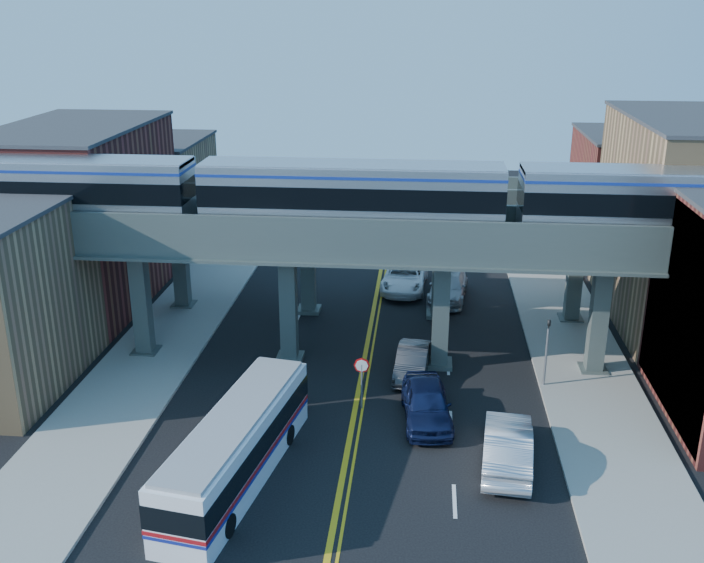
{
  "coord_description": "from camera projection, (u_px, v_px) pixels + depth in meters",
  "views": [
    {
      "loc": [
        2.97,
        -29.94,
        18.26
      ],
      "look_at": [
        -0.4,
        5.56,
        5.47
      ],
      "focal_mm": 40.0,
      "sensor_mm": 36.0,
      "label": 1
    }
  ],
  "objects": [
    {
      "name": "elevated_viaduct_far",
      "position": [
        374.0,
        212.0,
        46.36
      ],
      "size": [
        52.0,
        3.6,
        7.4
      ],
      "color": "#444F4B",
      "rests_on": "ground"
    },
    {
      "name": "ground",
      "position": [
        349.0,
        441.0,
        34.49
      ],
      "size": [
        120.0,
        120.0,
        0.0
      ],
      "primitive_type": "plane",
      "color": "black",
      "rests_on": "ground"
    },
    {
      "name": "building_east_b",
      "position": [
        690.0,
        223.0,
        45.81
      ],
      "size": [
        8.0,
        14.0,
        12.0
      ],
      "primitive_type": "cube",
      "color": "#A27D53",
      "rests_on": "ground"
    },
    {
      "name": "sidewalk_east",
      "position": [
        576.0,
        354.0,
        42.81
      ],
      "size": [
        5.0,
        70.0,
        0.16
      ],
      "primitive_type": "cube",
      "color": "gray",
      "rests_on": "ground"
    },
    {
      "name": "car_parked_curb",
      "position": [
        508.0,
        446.0,
        32.39
      ],
      "size": [
        2.48,
        5.73,
        1.83
      ],
      "primitive_type": "imported",
      "rotation": [
        0.0,
        0.0,
        3.04
      ],
      "color": "#BABABF",
      "rests_on": "ground"
    },
    {
      "name": "car_lane_d",
      "position": [
        448.0,
        286.0,
        50.77
      ],
      "size": [
        2.98,
        5.94,
        1.65
      ],
      "primitive_type": "imported",
      "rotation": [
        0.0,
        0.0,
        -0.12
      ],
      "color": "#ACADB1",
      "rests_on": "ground"
    },
    {
      "name": "building_west_b",
      "position": [
        82.0,
        216.0,
        49.27
      ],
      "size": [
        8.0,
        14.0,
        11.0
      ],
      "primitive_type": "cube",
      "color": "maroon",
      "rests_on": "ground"
    },
    {
      "name": "transit_train",
      "position": [
        352.0,
        194.0,
        38.92
      ],
      "size": [
        46.49,
        2.91,
        3.4
      ],
      "color": "black",
      "rests_on": "elevated_viaduct_near"
    },
    {
      "name": "traffic_signal",
      "position": [
        547.0,
        345.0,
        38.51
      ],
      "size": [
        0.15,
        0.18,
        4.1
      ],
      "color": "slate",
      "rests_on": "ground"
    },
    {
      "name": "mural_panel",
      "position": [
        678.0,
        319.0,
        35.33
      ],
      "size": [
        0.1,
        9.5,
        9.5
      ],
      "primitive_type": "cube",
      "color": "teal",
      "rests_on": "ground"
    },
    {
      "name": "elevated_viaduct_near",
      "position": [
        364.0,
        247.0,
        39.8
      ],
      "size": [
        52.0,
        3.6,
        7.4
      ],
      "color": "#444F4B",
      "rests_on": "ground"
    },
    {
      "name": "car_lane_b",
      "position": [
        412.0,
        362.0,
        40.34
      ],
      "size": [
        1.94,
        4.62,
        1.48
      ],
      "primitive_type": "imported",
      "rotation": [
        0.0,
        0.0,
        -0.08
      ],
      "color": "#2D2D30",
      "rests_on": "ground"
    },
    {
      "name": "car_lane_a",
      "position": [
        426.0,
        403.0,
        35.9
      ],
      "size": [
        2.64,
        5.45,
        1.79
      ],
      "primitive_type": "imported",
      "rotation": [
        0.0,
        0.0,
        0.1
      ],
      "color": "#10183B",
      "rests_on": "ground"
    },
    {
      "name": "building_west_c",
      "position": [
        153.0,
        192.0,
        61.96
      ],
      "size": [
        8.0,
        10.0,
        8.0
      ],
      "primitive_type": "cube",
      "color": "#A27D53",
      "rests_on": "ground"
    },
    {
      "name": "building_east_c",
      "position": [
        633.0,
        196.0,
        58.49
      ],
      "size": [
        8.0,
        10.0,
        9.0
      ],
      "primitive_type": "cube",
      "color": "maroon",
      "rests_on": "ground"
    },
    {
      "name": "sidewalk_west",
      "position": [
        167.0,
        338.0,
        44.85
      ],
      "size": [
        5.0,
        70.0,
        0.16
      ],
      "primitive_type": "cube",
      "color": "gray",
      "rests_on": "ground"
    },
    {
      "name": "stop_sign",
      "position": [
        362.0,
        375.0,
        36.68
      ],
      "size": [
        0.76,
        0.09,
        2.63
      ],
      "color": "slate",
      "rests_on": "ground"
    },
    {
      "name": "transit_bus",
      "position": [
        237.0,
        448.0,
        31.29
      ],
      "size": [
        4.21,
        11.1,
        2.79
      ],
      "rotation": [
        0.0,
        0.0,
        1.4
      ],
      "color": "white",
      "rests_on": "ground"
    },
    {
      "name": "car_lane_c",
      "position": [
        405.0,
        277.0,
        52.51
      ],
      "size": [
        3.2,
        6.25,
        1.69
      ],
      "primitive_type": "imported",
      "rotation": [
        0.0,
        0.0,
        -0.07
      ],
      "color": "white",
      "rests_on": "ground"
    }
  ]
}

